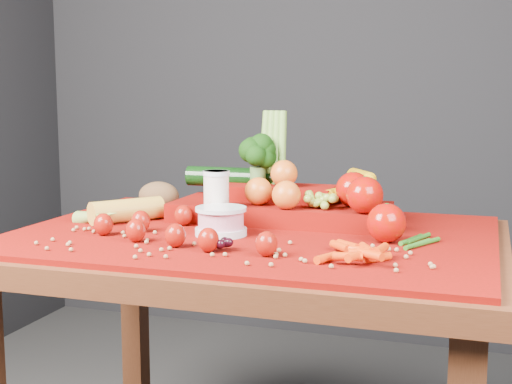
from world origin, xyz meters
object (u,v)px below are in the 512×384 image
(milk_glass, at_px, (216,197))
(produce_mound, at_px, (292,197))
(table, at_px, (253,278))
(yogurt_bowl, at_px, (221,220))

(milk_glass, xyz_separation_m, produce_mound, (0.14, 0.13, -0.01))
(produce_mound, bearing_deg, table, -107.68)
(table, relative_size, milk_glass, 8.27)
(yogurt_bowl, xyz_separation_m, produce_mound, (0.10, 0.21, 0.03))
(table, height_order, milk_glass, milk_glass)
(produce_mound, bearing_deg, yogurt_bowl, -116.64)
(table, relative_size, produce_mound, 1.83)
(milk_glass, relative_size, produce_mound, 0.22)
(milk_glass, height_order, produce_mound, produce_mound)
(milk_glass, distance_m, produce_mound, 0.20)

